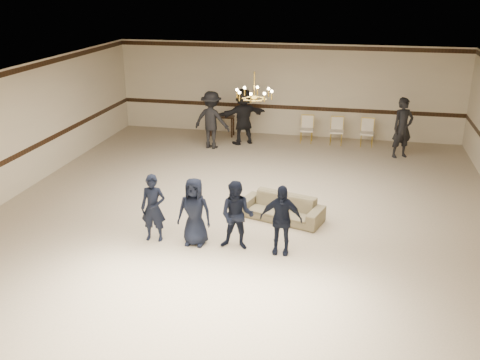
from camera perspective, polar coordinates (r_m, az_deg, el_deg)
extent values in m
cube|color=#C0AD94|center=(12.74, 0.57, -3.56)|extent=(12.00, 14.00, 0.01)
cube|color=black|center=(11.79, 0.63, 10.75)|extent=(12.00, 14.00, 0.01)
cube|color=beige|center=(18.88, 4.96, 9.53)|extent=(12.00, 0.01, 3.20)
cube|color=beige|center=(6.16, -13.26, -16.19)|extent=(12.00, 0.01, 3.20)
cube|color=beige|center=(14.57, -23.27, 4.54)|extent=(0.01, 14.00, 3.20)
cube|color=black|center=(18.99, 4.90, 7.74)|extent=(12.00, 0.02, 0.14)
cube|color=black|center=(18.64, 5.10, 13.99)|extent=(12.00, 0.02, 0.14)
imported|color=black|center=(11.35, -9.24, -2.97)|extent=(0.56, 0.39, 1.46)
imported|color=black|center=(11.07, -4.88, -3.40)|extent=(0.73, 0.48, 1.46)
imported|color=black|center=(10.86, -0.33, -3.82)|extent=(0.71, 0.56, 1.46)
imported|color=black|center=(10.72, 4.39, -4.23)|extent=(0.87, 0.38, 1.46)
imported|color=#696046|center=(12.38, 4.46, -2.98)|extent=(2.05, 1.25, 0.56)
imported|color=black|center=(17.45, -3.05, 6.42)|extent=(1.32, 0.90, 1.87)
imported|color=black|center=(17.91, 0.34, 6.82)|extent=(1.73, 1.47, 1.87)
imported|color=black|center=(17.23, 16.96, 5.34)|extent=(0.82, 0.73, 1.87)
cube|color=black|center=(18.98, -1.92, 5.80)|extent=(0.87, 0.40, 0.72)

